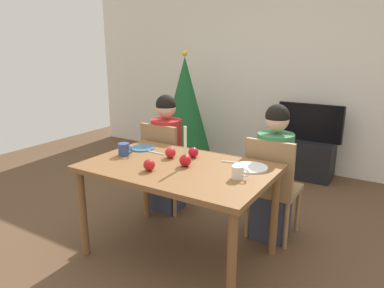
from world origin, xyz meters
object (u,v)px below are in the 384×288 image
(mug_left, at_px, (124,149))
(apple_by_right_mug, at_px, (170,153))
(tv_stand, at_px, (306,159))
(apple_by_left_plate, at_px, (149,165))
(chair_right, at_px, (272,183))
(tv, at_px, (310,122))
(christmas_tree, at_px, (185,107))
(plate_right, at_px, (250,167))
(plate_left, at_px, (142,148))
(mug_right, at_px, (238,172))
(chair_left, at_px, (165,162))
(candle_centerpiece, at_px, (185,158))
(dining_table, at_px, (178,176))
(apple_near_candle, at_px, (193,152))
(person_right_child, at_px, (273,175))
(person_left_child, at_px, (167,155))

(mug_left, relative_size, apple_by_right_mug, 1.59)
(tv_stand, xyz_separation_m, apple_by_left_plate, (-0.53, -2.50, 0.55))
(chair_right, height_order, tv, tv)
(tv, bearing_deg, christmas_tree, -166.97)
(plate_right, relative_size, apple_by_left_plate, 3.03)
(christmas_tree, height_order, plate_left, christmas_tree)
(plate_left, distance_m, mug_right, 1.04)
(apple_by_left_plate, bearing_deg, mug_right, 17.19)
(chair_left, relative_size, candle_centerpiece, 2.95)
(dining_table, bearing_deg, apple_near_candle, 91.66)
(plate_right, height_order, apple_by_right_mug, apple_by_right_mug)
(christmas_tree, relative_size, plate_left, 7.26)
(chair_right, xyz_separation_m, person_right_child, (-0.00, 0.03, 0.06))
(mug_right, bearing_deg, plate_left, 167.46)
(christmas_tree, relative_size, apple_by_right_mug, 18.03)
(dining_table, distance_m, apple_by_left_plate, 0.26)
(candle_centerpiece, height_order, plate_right, candle_centerpiece)
(tv, bearing_deg, person_left_child, -120.57)
(dining_table, height_order, apple_near_candle, apple_near_candle)
(person_right_child, distance_m, plate_right, 0.46)
(mug_left, distance_m, apple_by_right_mug, 0.39)
(apple_by_left_plate, bearing_deg, plate_left, 134.18)
(apple_by_left_plate, relative_size, apple_by_right_mug, 0.98)
(person_left_child, distance_m, apple_near_candle, 0.72)
(chair_right, xyz_separation_m, apple_by_right_mug, (-0.69, -0.48, 0.28))
(dining_table, xyz_separation_m, tv, (0.42, 2.30, 0.04))
(apple_by_left_plate, bearing_deg, tv_stand, 77.98)
(chair_left, distance_m, candle_centerpiece, 0.91)
(christmas_tree, xyz_separation_m, apple_near_candle, (1.16, -1.70, -0.02))
(chair_left, xyz_separation_m, plate_left, (0.05, -0.40, 0.24))
(mug_right, relative_size, apple_near_candle, 1.50)
(chair_left, bearing_deg, tv, 59.91)
(plate_left, relative_size, apple_by_left_plate, 2.52)
(chair_right, distance_m, christmas_tree, 2.18)
(person_left_child, distance_m, mug_right, 1.26)
(apple_near_candle, bearing_deg, plate_left, -177.62)
(apple_by_left_plate, height_order, apple_by_right_mug, apple_by_right_mug)
(chair_right, xyz_separation_m, apple_by_left_plate, (-0.65, -0.81, 0.28))
(chair_left, bearing_deg, tv_stand, 59.90)
(chair_right, height_order, plate_right, chair_right)
(chair_left, height_order, person_left_child, person_left_child)
(candle_centerpiece, bearing_deg, tv_stand, 80.99)
(plate_right, height_order, mug_left, mug_left)
(chair_right, distance_m, apple_by_right_mug, 0.89)
(tv_stand, height_order, tv, tv)
(person_right_child, height_order, apple_near_candle, person_right_child)
(chair_left, bearing_deg, apple_near_candle, -34.10)
(chair_right, height_order, mug_right, chair_right)
(person_right_child, height_order, mug_left, person_right_child)
(person_right_child, distance_m, apple_near_candle, 0.71)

